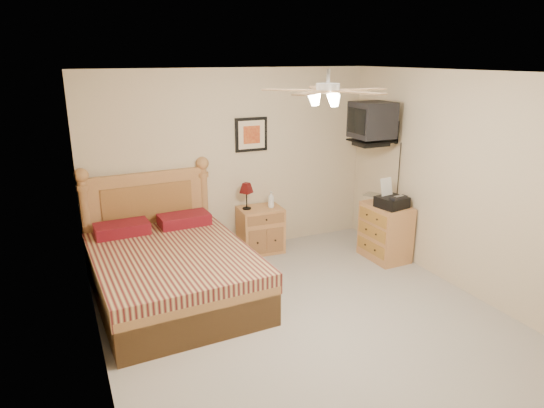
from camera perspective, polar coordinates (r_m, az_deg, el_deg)
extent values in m
plane|color=#A39C93|center=(5.16, 4.50, -13.84)|extent=(4.50, 4.50, 0.00)
cube|color=white|center=(4.43, 5.28, 15.12)|extent=(4.00, 4.50, 0.04)
cube|color=beige|center=(6.63, -4.65, 4.86)|extent=(4.00, 0.04, 2.50)
cube|color=beige|center=(3.05, 26.37, -12.13)|extent=(4.00, 0.04, 2.50)
cube|color=beige|center=(4.10, -20.41, -3.93)|extent=(0.04, 4.50, 2.50)
cube|color=beige|center=(5.86, 22.23, 1.99)|extent=(0.04, 4.50, 2.50)
cube|color=tan|center=(6.78, -1.36, -3.03)|extent=(0.61, 0.47, 0.64)
imported|color=white|center=(6.66, -0.11, 0.53)|extent=(0.11, 0.11, 0.23)
cube|color=black|center=(6.64, -2.46, 8.17)|extent=(0.46, 0.04, 0.46)
cube|color=#B0804E|center=(6.69, 13.19, -3.21)|extent=(0.46, 0.65, 0.76)
imported|color=beige|center=(6.76, 11.97, 0.56)|extent=(0.26, 0.29, 0.02)
imported|color=gray|center=(6.78, 11.75, 0.81)|extent=(0.33, 0.35, 0.02)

